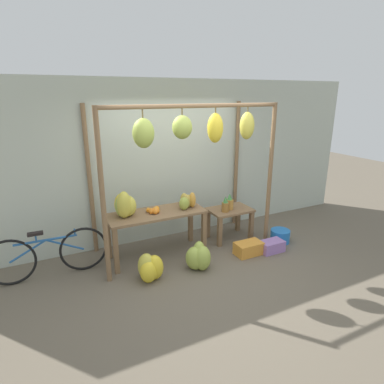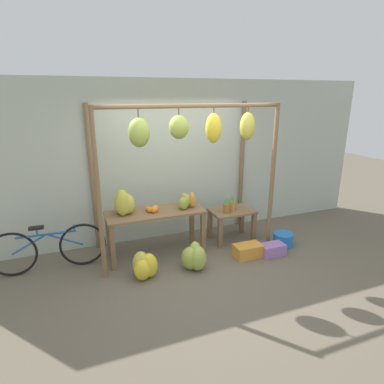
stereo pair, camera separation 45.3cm
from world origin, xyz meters
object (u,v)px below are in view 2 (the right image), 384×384
Objects in this scene: banana_pile_ground_left at (144,266)px; blue_bucket at (283,239)px; fruit_crate_white at (248,251)px; pineapple_cluster at (230,205)px; fruit_crate_purple at (272,250)px; papaya_pile at (187,201)px; parked_bicycle at (48,248)px; banana_pile_on_table at (123,203)px; banana_pile_ground_right at (195,258)px; orange_pile at (153,209)px.

blue_bucket is (2.49, 0.14, -0.07)m from banana_pile_ground_left.
pineapple_cluster is at bearing 92.22° from fruit_crate_white.
papaya_pile is at bearing 150.06° from fruit_crate_purple.
fruit_crate_white is at bearing -170.25° from blue_bucket.
pineapple_cluster is at bearing -1.35° from parked_bicycle.
banana_pile_ground_left is 1.47m from parked_bicycle.
fruit_crate_purple is (2.12, -0.08, -0.09)m from banana_pile_ground_left.
pineapple_cluster is (1.83, -0.04, -0.24)m from banana_pile_on_table.
blue_bucket is at bearing -11.75° from banana_pile_on_table.
pineapple_cluster is 0.64× the size of fruit_crate_white.
banana_pile_ground_right is 0.29× the size of parked_bicycle.
banana_pile_ground_left is at bearing -78.66° from banana_pile_on_table.
pineapple_cluster is 0.65× the size of banana_pile_ground_left.
fruit_crate_purple is at bearing -59.42° from pineapple_cluster.
orange_pile is (0.46, -0.05, -0.14)m from banana_pile_on_table.
banana_pile_ground_left reaches higher than blue_bucket.
banana_pile_ground_right is at bearing -38.45° from banana_pile_on_table.
papaya_pile is (-0.83, 0.62, 0.76)m from fruit_crate_white.
pineapple_cluster is 2.98m from parked_bicycle.
orange_pile is at bearing -2.66° from parked_bicycle.
banana_pile_ground_right is at bearing -2.49° from banana_pile_ground_left.
banana_pile_on_table is at bearing 101.34° from banana_pile_ground_left.
orange_pile is 0.66× the size of papaya_pile.
fruit_crate_purple is at bearing -2.13° from banana_pile_ground_right.
orange_pile is 1.68m from fruit_crate_white.
blue_bucket is at bearing -16.82° from papaya_pile.
blue_bucket is 1.84m from papaya_pile.
banana_pile_ground_right is at bearing -143.47° from pineapple_cluster.
blue_bucket is at bearing -8.66° from parked_bicycle.
pineapple_cluster is 0.71× the size of fruit_crate_purple.
fruit_crate_purple is (-0.38, -0.22, -0.02)m from blue_bucket.
banana_pile_ground_right is (0.91, -0.72, -0.75)m from banana_pile_on_table.
banana_pile_ground_right is at bearing -174.21° from blue_bucket.
banana_pile_ground_right is (0.77, -0.03, 0.00)m from banana_pile_ground_left.
banana_pile_ground_right reaches higher than banana_pile_ground_left.
blue_bucket is 0.84× the size of fruit_crate_purple.
papaya_pile reaches higher than parked_bicycle.
parked_bicycle is (-2.04, 0.75, 0.17)m from banana_pile_ground_right.
pineapple_cluster reaches higher than parked_bicycle.
banana_pile_ground_right is 0.94m from fruit_crate_white.
banana_pile_ground_right is 1.06× the size of fruit_crate_white.
banana_pile_ground_left is at bearing -116.67° from orange_pile.
banana_pile_on_table is 2.81m from blue_bucket.
banana_pile_ground_right reaches higher than blue_bucket.
banana_pile_on_table reaches higher than pineapple_cluster.
orange_pile is 0.13× the size of parked_bicycle.
blue_bucket is (2.63, -0.55, -0.82)m from banana_pile_on_table.
papaya_pile reaches higher than orange_pile.
papaya_pile reaches higher than fruit_crate_purple.
banana_pile_ground_right reaches higher than fruit_crate_white.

